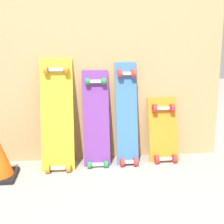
# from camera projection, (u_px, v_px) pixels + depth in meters

# --- Properties ---
(ground_plane) EXTENTS (12.00, 12.00, 0.00)m
(ground_plane) POSITION_uv_depth(u_px,v_px,m) (111.00, 159.00, 2.46)
(ground_plane) COLOR #9E9991
(plywood_wall_panel) EXTENTS (1.79, 0.04, 1.41)m
(plywood_wall_panel) POSITION_uv_depth(u_px,v_px,m) (110.00, 70.00, 2.38)
(plywood_wall_panel) COLOR tan
(plywood_wall_panel) RESTS_ON ground
(skateboard_yellow) EXTENTS (0.24, 0.30, 0.87)m
(skateboard_yellow) POSITION_uv_depth(u_px,v_px,m) (57.00, 118.00, 2.25)
(skateboard_yellow) COLOR gold
(skateboard_yellow) RESTS_ON ground
(skateboard_purple) EXTENTS (0.20, 0.24, 0.78)m
(skateboard_purple) POSITION_uv_depth(u_px,v_px,m) (96.00, 123.00, 2.32)
(skateboard_purple) COLOR #6B338C
(skateboard_purple) RESTS_ON ground
(skateboard_blue) EXTENTS (0.16, 0.24, 0.83)m
(skateboard_blue) POSITION_uv_depth(u_px,v_px,m) (127.00, 118.00, 2.34)
(skateboard_blue) COLOR #386BAD
(skateboard_blue) RESTS_ON ground
(skateboard_orange) EXTENTS (0.23, 0.22, 0.56)m
(skateboard_orange) POSITION_uv_depth(u_px,v_px,m) (163.00, 133.00, 2.42)
(skateboard_orange) COLOR orange
(skateboard_orange) RESTS_ON ground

